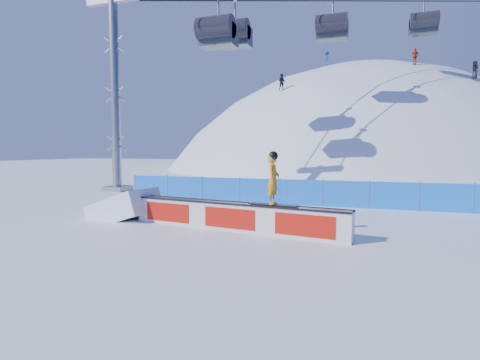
% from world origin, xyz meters
% --- Properties ---
extents(ground, '(160.00, 160.00, 0.00)m').
position_xyz_m(ground, '(0.00, 0.00, 0.00)').
color(ground, white).
rests_on(ground, ground).
extents(snow_hill, '(64.00, 64.00, 64.00)m').
position_xyz_m(snow_hill, '(0.00, 42.00, -18.00)').
color(snow_hill, white).
rests_on(snow_hill, ground).
extents(safety_fence, '(22.05, 0.05, 1.30)m').
position_xyz_m(safety_fence, '(0.00, 4.50, 0.60)').
color(safety_fence, blue).
rests_on(safety_fence, ground).
extents(rail_box, '(7.53, 1.69, 0.90)m').
position_xyz_m(rail_box, '(-3.16, -1.57, 0.45)').
color(rail_box, silver).
rests_on(rail_box, ground).
extents(snow_ramp, '(2.80, 1.99, 1.61)m').
position_xyz_m(snow_ramp, '(-7.82, -0.84, 0.00)').
color(snow_ramp, white).
rests_on(snow_ramp, ground).
extents(snowboarder, '(1.59, 0.56, 1.63)m').
position_xyz_m(snowboarder, '(-1.79, -1.78, 1.71)').
color(snowboarder, black).
rests_on(snowboarder, rail_box).
extents(distant_skiers, '(19.02, 9.85, 5.81)m').
position_xyz_m(distant_skiers, '(-0.06, 30.87, 11.71)').
color(distant_skiers, black).
rests_on(distant_skiers, ground).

